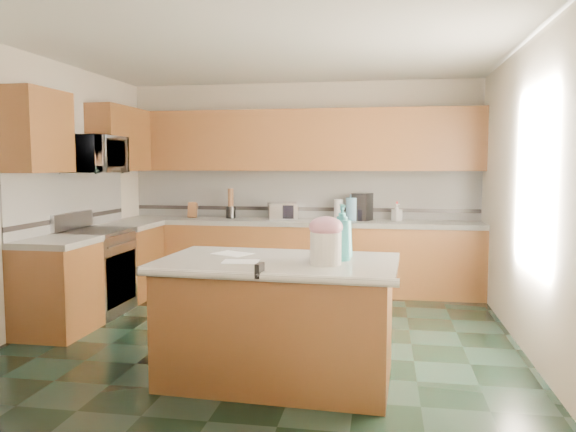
% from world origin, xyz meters
% --- Properties ---
extents(floor, '(4.60, 4.60, 0.00)m').
position_xyz_m(floor, '(0.00, 0.00, 0.00)').
color(floor, black).
rests_on(floor, ground).
extents(ceiling, '(4.60, 4.60, 0.00)m').
position_xyz_m(ceiling, '(0.00, 0.00, 2.70)').
color(ceiling, white).
rests_on(ceiling, ground).
extents(wall_back, '(4.60, 0.04, 2.70)m').
position_xyz_m(wall_back, '(0.00, 2.32, 1.35)').
color(wall_back, beige).
rests_on(wall_back, ground).
extents(wall_front, '(4.60, 0.04, 2.70)m').
position_xyz_m(wall_front, '(0.00, -2.32, 1.35)').
color(wall_front, beige).
rests_on(wall_front, ground).
extents(wall_left, '(0.04, 4.60, 2.70)m').
position_xyz_m(wall_left, '(-2.32, 0.00, 1.35)').
color(wall_left, beige).
rests_on(wall_left, ground).
extents(wall_right, '(0.04, 4.60, 2.70)m').
position_xyz_m(wall_right, '(2.32, 0.00, 1.35)').
color(wall_right, beige).
rests_on(wall_right, ground).
extents(back_base_cab, '(4.60, 0.60, 0.86)m').
position_xyz_m(back_base_cab, '(0.00, 2.00, 0.43)').
color(back_base_cab, '#3A210D').
rests_on(back_base_cab, ground).
extents(back_countertop, '(4.60, 0.64, 0.06)m').
position_xyz_m(back_countertop, '(0.00, 2.00, 0.89)').
color(back_countertop, white).
rests_on(back_countertop, back_base_cab).
extents(back_upper_cab, '(4.60, 0.33, 0.78)m').
position_xyz_m(back_upper_cab, '(0.00, 2.13, 1.94)').
color(back_upper_cab, '#3A210D').
rests_on(back_upper_cab, wall_back).
extents(back_backsplash, '(4.60, 0.02, 0.63)m').
position_xyz_m(back_backsplash, '(0.00, 2.29, 1.24)').
color(back_backsplash, silver).
rests_on(back_backsplash, back_countertop).
extents(back_accent_band, '(4.60, 0.01, 0.05)m').
position_xyz_m(back_accent_band, '(0.00, 2.28, 1.04)').
color(back_accent_band, black).
rests_on(back_accent_band, back_countertop).
extents(left_base_cab_rear, '(0.60, 0.82, 0.86)m').
position_xyz_m(left_base_cab_rear, '(-2.00, 1.29, 0.43)').
color(left_base_cab_rear, '#3A210D').
rests_on(left_base_cab_rear, ground).
extents(left_counter_rear, '(0.64, 0.82, 0.06)m').
position_xyz_m(left_counter_rear, '(-2.00, 1.29, 0.89)').
color(left_counter_rear, white).
rests_on(left_counter_rear, left_base_cab_rear).
extents(left_base_cab_front, '(0.60, 0.72, 0.86)m').
position_xyz_m(left_base_cab_front, '(-2.00, -0.24, 0.43)').
color(left_base_cab_front, '#3A210D').
rests_on(left_base_cab_front, ground).
extents(left_counter_front, '(0.64, 0.72, 0.06)m').
position_xyz_m(left_counter_front, '(-2.00, -0.24, 0.89)').
color(left_counter_front, white).
rests_on(left_counter_front, left_base_cab_front).
extents(left_backsplash, '(0.02, 2.30, 0.63)m').
position_xyz_m(left_backsplash, '(-2.29, 0.55, 1.24)').
color(left_backsplash, silver).
rests_on(left_backsplash, wall_left).
extents(left_accent_band, '(0.01, 2.30, 0.05)m').
position_xyz_m(left_accent_band, '(-2.28, 0.55, 1.04)').
color(left_accent_band, black).
rests_on(left_accent_band, wall_left).
extents(left_upper_cab_rear, '(0.33, 1.09, 0.78)m').
position_xyz_m(left_upper_cab_rear, '(-2.13, 1.42, 1.94)').
color(left_upper_cab_rear, '#3A210D').
rests_on(left_upper_cab_rear, wall_left).
extents(left_upper_cab_front, '(0.33, 0.72, 0.78)m').
position_xyz_m(left_upper_cab_front, '(-2.13, -0.24, 1.94)').
color(left_upper_cab_front, '#3A210D').
rests_on(left_upper_cab_front, wall_left).
extents(range_body, '(0.60, 0.76, 0.88)m').
position_xyz_m(range_body, '(-2.00, 0.50, 0.44)').
color(range_body, '#B7B7BC').
rests_on(range_body, ground).
extents(range_oven_door, '(0.02, 0.68, 0.55)m').
position_xyz_m(range_oven_door, '(-1.71, 0.50, 0.40)').
color(range_oven_door, black).
rests_on(range_oven_door, range_body).
extents(range_cooktop, '(0.62, 0.78, 0.04)m').
position_xyz_m(range_cooktop, '(-2.00, 0.50, 0.90)').
color(range_cooktop, black).
rests_on(range_cooktop, range_body).
extents(range_handle, '(0.02, 0.66, 0.02)m').
position_xyz_m(range_handle, '(-1.68, 0.50, 0.78)').
color(range_handle, '#B7B7BC').
rests_on(range_handle, range_body).
extents(range_backguard, '(0.06, 0.76, 0.18)m').
position_xyz_m(range_backguard, '(-2.26, 0.50, 1.02)').
color(range_backguard, '#B7B7BC').
rests_on(range_backguard, range_body).
extents(microwave, '(0.50, 0.73, 0.41)m').
position_xyz_m(microwave, '(-2.00, 0.50, 1.73)').
color(microwave, '#B7B7BC').
rests_on(microwave, wall_left).
extents(island_base, '(1.70, 1.03, 0.86)m').
position_xyz_m(island_base, '(0.31, -1.02, 0.43)').
color(island_base, '#3A210D').
rests_on(island_base, ground).
extents(island_top, '(1.81, 1.13, 0.06)m').
position_xyz_m(island_top, '(0.31, -1.02, 0.89)').
color(island_top, white).
rests_on(island_top, island_base).
extents(island_bullnose, '(1.76, 0.15, 0.06)m').
position_xyz_m(island_bullnose, '(0.31, -1.55, 0.89)').
color(island_bullnose, white).
rests_on(island_bullnose, island_base).
extents(treat_jar, '(0.24, 0.24, 0.23)m').
position_xyz_m(treat_jar, '(0.68, -1.17, 1.04)').
color(treat_jar, silver).
rests_on(treat_jar, island_top).
extents(treat_jar_lid, '(0.24, 0.24, 0.15)m').
position_xyz_m(treat_jar_lid, '(0.68, -1.17, 1.19)').
color(treat_jar_lid, '#C77C95').
rests_on(treat_jar_lid, treat_jar).
extents(treat_jar_knob, '(0.08, 0.03, 0.03)m').
position_xyz_m(treat_jar_knob, '(0.68, -1.17, 1.24)').
color(treat_jar_knob, tan).
rests_on(treat_jar_knob, treat_jar_lid).
extents(treat_jar_knob_end_l, '(0.04, 0.04, 0.04)m').
position_xyz_m(treat_jar_knob_end_l, '(0.64, -1.17, 1.24)').
color(treat_jar_knob_end_l, tan).
rests_on(treat_jar_knob_end_l, treat_jar_lid).
extents(treat_jar_knob_end_r, '(0.04, 0.04, 0.04)m').
position_xyz_m(treat_jar_knob_end_r, '(0.72, -1.17, 1.24)').
color(treat_jar_knob_end_r, tan).
rests_on(treat_jar_knob_end_r, treat_jar_lid).
extents(soap_bottle_island, '(0.20, 0.20, 0.41)m').
position_xyz_m(soap_bottle_island, '(0.78, -0.98, 1.13)').
color(soap_bottle_island, teal).
rests_on(soap_bottle_island, island_top).
extents(paper_sheet_a, '(0.28, 0.22, 0.00)m').
position_xyz_m(paper_sheet_a, '(0.06, -1.17, 0.92)').
color(paper_sheet_a, white).
rests_on(paper_sheet_a, island_top).
extents(paper_sheet_b, '(0.35, 0.32, 0.00)m').
position_xyz_m(paper_sheet_b, '(-0.10, -0.83, 0.92)').
color(paper_sheet_b, white).
rests_on(paper_sheet_b, island_top).
extents(clamp_body, '(0.05, 0.11, 0.10)m').
position_xyz_m(clamp_body, '(0.28, -1.53, 0.93)').
color(clamp_body, black).
rests_on(clamp_body, island_top).
extents(clamp_handle, '(0.02, 0.08, 0.02)m').
position_xyz_m(clamp_handle, '(0.28, -1.59, 0.91)').
color(clamp_handle, black).
rests_on(clamp_handle, island_top).
extents(knife_block, '(0.12, 0.16, 0.22)m').
position_xyz_m(knife_block, '(-1.43, 2.05, 1.02)').
color(knife_block, '#472814').
rests_on(knife_block, back_countertop).
extents(utensil_crock, '(0.13, 0.13, 0.16)m').
position_xyz_m(utensil_crock, '(-0.92, 2.08, 1.00)').
color(utensil_crock, black).
rests_on(utensil_crock, back_countertop).
extents(utensil_bundle, '(0.07, 0.07, 0.23)m').
position_xyz_m(utensil_bundle, '(-0.92, 2.08, 1.20)').
color(utensil_bundle, '#472814').
rests_on(utensil_bundle, utensil_crock).
extents(toaster_oven, '(0.42, 0.34, 0.21)m').
position_xyz_m(toaster_oven, '(-0.21, 2.05, 1.03)').
color(toaster_oven, '#B7B7BC').
rests_on(toaster_oven, back_countertop).
extents(toaster_oven_door, '(0.32, 0.01, 0.17)m').
position_xyz_m(toaster_oven_door, '(-0.21, 1.93, 1.03)').
color(toaster_oven_door, black).
rests_on(toaster_oven_door, toaster_oven).
extents(paper_towel, '(0.12, 0.12, 0.26)m').
position_xyz_m(paper_towel, '(0.51, 2.10, 1.05)').
color(paper_towel, white).
rests_on(paper_towel, back_countertop).
extents(paper_towel_base, '(0.18, 0.18, 0.01)m').
position_xyz_m(paper_towel_base, '(0.51, 2.10, 0.93)').
color(paper_towel_base, '#B7B7BC').
rests_on(paper_towel_base, back_countertop).
extents(water_jug, '(0.18, 0.18, 0.29)m').
position_xyz_m(water_jug, '(0.69, 2.06, 1.07)').
color(water_jug, '#5D95B9').
rests_on(water_jug, back_countertop).
extents(water_jug_neck, '(0.08, 0.08, 0.04)m').
position_xyz_m(water_jug_neck, '(0.69, 2.06, 1.23)').
color(water_jug_neck, '#5D95B9').
rests_on(water_jug_neck, water_jug).
extents(coffee_maker, '(0.27, 0.29, 0.35)m').
position_xyz_m(coffee_maker, '(0.81, 2.08, 1.09)').
color(coffee_maker, black).
rests_on(coffee_maker, back_countertop).
extents(coffee_carafe, '(0.14, 0.14, 0.14)m').
position_xyz_m(coffee_carafe, '(0.81, 2.03, 0.99)').
color(coffee_carafe, black).
rests_on(coffee_carafe, back_countertop).
extents(soap_bottle_back, '(0.14, 0.14, 0.22)m').
position_xyz_m(soap_bottle_back, '(1.25, 2.05, 1.03)').
color(soap_bottle_back, white).
rests_on(soap_bottle_back, back_countertop).
extents(soap_back_cap, '(0.02, 0.02, 0.03)m').
position_xyz_m(soap_back_cap, '(1.25, 2.05, 1.15)').
color(soap_back_cap, red).
rests_on(soap_back_cap, soap_bottle_back).
extents(window_light_proxy, '(0.02, 1.40, 1.10)m').
position_xyz_m(window_light_proxy, '(2.29, -0.20, 1.50)').
color(window_light_proxy, white).
rests_on(window_light_proxy, wall_right).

